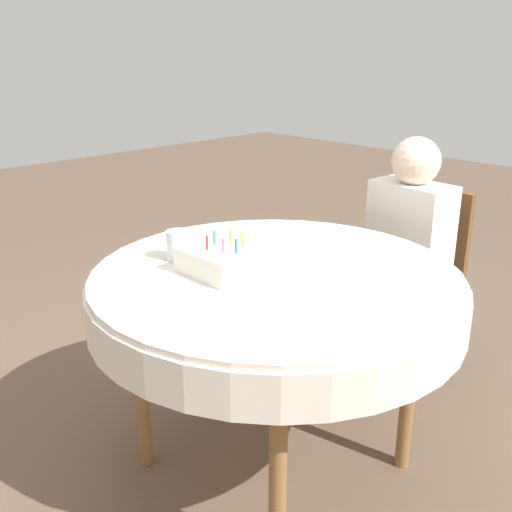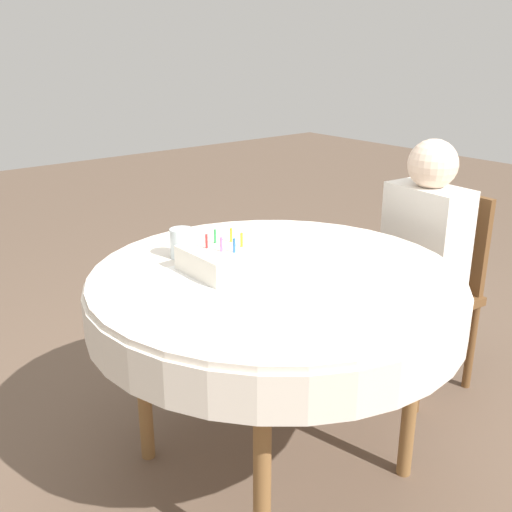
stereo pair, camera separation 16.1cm
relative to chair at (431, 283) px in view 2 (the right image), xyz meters
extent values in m
plane|color=brown|center=(0.03, -0.92, -0.46)|extent=(12.00, 12.00, 0.00)
cylinder|color=silver|center=(0.03, -0.92, 0.28)|extent=(1.19, 1.19, 0.02)
cylinder|color=silver|center=(0.03, -0.92, 0.20)|extent=(1.21, 1.21, 0.13)
cylinder|color=brown|center=(-0.30, -1.25, -0.10)|extent=(0.05, 0.05, 0.73)
cylinder|color=brown|center=(0.36, -1.25, -0.10)|extent=(0.05, 0.05, 0.73)
cylinder|color=brown|center=(-0.30, -0.59, -0.10)|extent=(0.05, 0.05, 0.73)
cylinder|color=brown|center=(0.36, -0.59, -0.10)|extent=(0.05, 0.05, 0.73)
cube|color=brown|center=(-0.01, -0.07, -0.05)|extent=(0.42, 0.42, 0.04)
cube|color=brown|center=(0.01, 0.11, 0.18)|extent=(0.35, 0.06, 0.42)
cylinder|color=brown|center=(-0.19, -0.22, -0.26)|extent=(0.04, 0.04, 0.40)
cylinder|color=brown|center=(0.15, -0.25, -0.26)|extent=(0.04, 0.04, 0.40)
cylinder|color=brown|center=(-0.16, 0.11, -0.26)|extent=(0.04, 0.04, 0.40)
cylinder|color=brown|center=(0.17, 0.09, -0.26)|extent=(0.04, 0.04, 0.40)
cylinder|color=beige|center=(-0.10, -0.20, -0.25)|extent=(0.09, 0.09, 0.43)
cylinder|color=beige|center=(0.07, -0.21, -0.25)|extent=(0.09, 0.09, 0.43)
cube|color=silver|center=(-0.01, -0.07, 0.20)|extent=(0.35, 0.21, 0.46)
sphere|color=beige|center=(-0.01, -0.07, 0.53)|extent=(0.20, 0.20, 0.20)
cube|color=white|center=(-0.08, -1.04, 0.29)|extent=(0.28, 0.28, 0.00)
cube|color=white|center=(-0.08, -1.04, 0.33)|extent=(0.23, 0.23, 0.08)
cylinder|color=blue|center=(-0.02, -1.05, 0.39)|extent=(0.01, 0.01, 0.05)
cylinder|color=gold|center=(-0.05, -0.99, 0.39)|extent=(0.01, 0.01, 0.05)
cylinder|color=gold|center=(-0.11, -0.99, 0.39)|extent=(0.01, 0.01, 0.05)
cylinder|color=green|center=(-0.14, -1.04, 0.39)|extent=(0.01, 0.01, 0.05)
cylinder|color=red|center=(-0.11, -1.09, 0.39)|extent=(0.01, 0.01, 0.05)
cylinder|color=#D166B2|center=(-0.06, -1.07, 0.39)|extent=(0.01, 0.01, 0.05)
cylinder|color=silver|center=(-0.28, -1.07, 0.34)|extent=(0.08, 0.08, 0.10)
camera|label=1|loc=(1.26, -2.22, 0.98)|focal=42.00mm
camera|label=2|loc=(1.37, -2.10, 0.98)|focal=42.00mm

